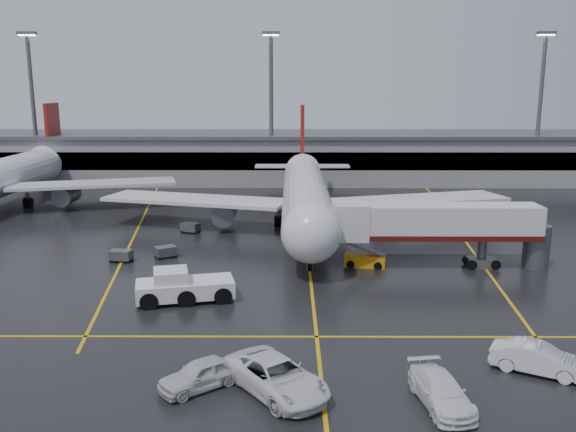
{
  "coord_description": "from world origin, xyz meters",
  "views": [
    {
      "loc": [
        -1.77,
        -59.18,
        16.23
      ],
      "look_at": [
        -2.0,
        -2.0,
        4.0
      ],
      "focal_mm": 37.08,
      "sensor_mm": 36.0,
      "label": 1
    }
  ],
  "objects": [
    {
      "name": "light_mast_right",
      "position": [
        40.0,
        42.0,
        14.47
      ],
      "size": [
        3.0,
        1.2,
        25.45
      ],
      "color": "#595B60",
      "rests_on": "ground"
    },
    {
      "name": "belt_loader",
      "position": [
        5.22,
        -5.72,
        0.59
      ],
      "size": [
        4.02,
        2.42,
        2.39
      ],
      "color": "orange",
      "rests_on": "ground"
    },
    {
      "name": "main_airliner",
      "position": [
        0.0,
        9.7,
        4.21
      ],
      "size": [
        48.8,
        45.6,
        14.1
      ],
      "color": "silver",
      "rests_on": "ground"
    },
    {
      "name": "service_van_c",
      "position": [
        12.68,
        -27.05,
        0.87
      ],
      "size": [
        5.55,
        4.15,
        1.75
      ],
      "primitive_type": "imported",
      "rotation": [
        0.0,
        0.0,
        1.08
      ],
      "color": "silver",
      "rests_on": "ground"
    },
    {
      "name": "baggage_cart_b",
      "position": [
        -18.03,
        -4.24,
        0.63
      ],
      "size": [
        2.15,
        1.55,
        1.12
      ],
      "color": "#595B60",
      "rests_on": "ground"
    },
    {
      "name": "baggage_cart_a",
      "position": [
        -14.02,
        -2.84,
        0.63
      ],
      "size": [
        2.38,
        2.15,
        1.12
      ],
      "color": "#595B60",
      "rests_on": "ground"
    },
    {
      "name": "service_van_a",
      "position": [
        -2.52,
        -29.46,
        0.96
      ],
      "size": [
        6.69,
        7.39,
        1.91
      ],
      "primitive_type": "imported",
      "rotation": [
        0.0,
        0.0,
        0.65
      ],
      "color": "white",
      "rests_on": "ground"
    },
    {
      "name": "apron_line_right",
      "position": [
        18.0,
        10.0,
        0.01
      ],
      "size": [
        7.57,
        69.64,
        0.02
      ],
      "primitive_type": "cube",
      "rotation": [
        0.0,
        0.0,
        -0.1
      ],
      "color": "gold",
      "rests_on": "ground"
    },
    {
      "name": "jet_bridge",
      "position": [
        11.87,
        -6.0,
        3.93
      ],
      "size": [
        19.9,
        3.4,
        6.05
      ],
      "color": "silver",
      "rests_on": "ground"
    },
    {
      "name": "pushback_tractor",
      "position": [
        -10.2,
        -15.04,
        1.07
      ],
      "size": [
        7.98,
        4.67,
        2.68
      ],
      "color": "silver",
      "rests_on": "ground"
    },
    {
      "name": "service_van_d",
      "position": [
        -6.71,
        -28.94,
        0.82
      ],
      "size": [
        5.0,
        4.42,
        1.63
      ],
      "primitive_type": "imported",
      "rotation": [
        0.0,
        0.0,
        -0.93
      ],
      "color": "silver",
      "rests_on": "ground"
    },
    {
      "name": "light_mast_left",
      "position": [
        -45.0,
        42.0,
        14.47
      ],
      "size": [
        3.0,
        1.2,
        25.45
      ],
      "color": "#595B60",
      "rests_on": "ground"
    },
    {
      "name": "light_mast_mid",
      "position": [
        -5.0,
        42.0,
        14.47
      ],
      "size": [
        3.0,
        1.2,
        25.45
      ],
      "color": "#595B60",
      "rests_on": "ground"
    },
    {
      "name": "apron_line_left",
      "position": [
        -20.0,
        10.0,
        0.01
      ],
      "size": [
        9.99,
        69.35,
        0.02
      ],
      "primitive_type": "cube",
      "rotation": [
        0.0,
        0.0,
        0.14
      ],
      "color": "gold",
      "rests_on": "ground"
    },
    {
      "name": "service_van_b",
      "position": [
        6.12,
        -30.72,
        0.78
      ],
      "size": [
        3.01,
        5.68,
        1.57
      ],
      "primitive_type": "imported",
      "rotation": [
        0.0,
        0.0,
        0.15
      ],
      "color": "white",
      "rests_on": "ground"
    },
    {
      "name": "ground",
      "position": [
        0.0,
        0.0,
        0.0
      ],
      "size": [
        220.0,
        220.0,
        0.0
      ],
      "primitive_type": "plane",
      "color": "black",
      "rests_on": "ground"
    },
    {
      "name": "baggage_cart_c",
      "position": [
        -13.32,
        7.54,
        0.63
      ],
      "size": [
        2.35,
        1.99,
        1.12
      ],
      "color": "#595B60",
      "rests_on": "ground"
    },
    {
      "name": "apron_line_stop",
      "position": [
        0.0,
        -22.0,
        0.01
      ],
      "size": [
        60.0,
        0.25,
        0.02
      ],
      "primitive_type": "cube",
      "color": "gold",
      "rests_on": "ground"
    },
    {
      "name": "apron_line_centre",
      "position": [
        0.0,
        0.0,
        0.01
      ],
      "size": [
        0.25,
        90.0,
        0.02
      ],
      "primitive_type": "cube",
      "color": "gold",
      "rests_on": "ground"
    },
    {
      "name": "terminal",
      "position": [
        0.0,
        47.93,
        4.32
      ],
      "size": [
        122.0,
        19.0,
        8.6
      ],
      "color": "gray",
      "rests_on": "ground"
    }
  ]
}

